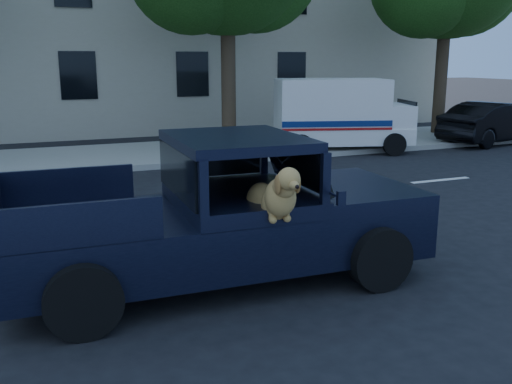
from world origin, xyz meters
TOP-DOWN VIEW (x-y plane):
  - ground at (0.00, 0.00)m, footprint 120.00×120.00m
  - far_sidewalk at (0.00, 9.20)m, footprint 60.00×4.00m
  - lane_stripes at (2.00, 3.40)m, footprint 21.60×0.14m
  - building_main at (3.00, 16.50)m, footprint 26.00×6.00m
  - pickup_truck at (1.20, -0.43)m, footprint 5.21×2.70m
  - mail_truck at (7.94, 7.96)m, footprint 4.32×2.92m
  - parked_sedan at (13.55, 7.47)m, footprint 2.23×4.37m

SIDE VIEW (x-z plane):
  - ground at x=0.00m, z-range 0.00..0.00m
  - lane_stripes at x=2.00m, z-range 0.00..0.01m
  - far_sidewalk at x=0.00m, z-range 0.00..0.15m
  - pickup_truck at x=1.20m, z-range -0.30..1.55m
  - parked_sedan at x=13.55m, z-range 0.00..1.37m
  - mail_truck at x=7.94m, z-range -0.14..2.04m
  - building_main at x=3.00m, z-range 0.00..9.00m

